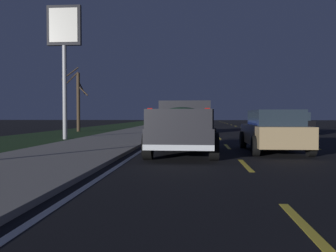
# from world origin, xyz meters

# --- Properties ---
(ground) EXTENTS (144.00, 144.00, 0.00)m
(ground) POSITION_xyz_m (27.00, 0.00, 0.00)
(ground) COLOR black
(sidewalk_shoulder) EXTENTS (108.00, 4.00, 0.12)m
(sidewalk_shoulder) POSITION_xyz_m (27.00, 7.45, 0.06)
(sidewalk_shoulder) COLOR gray
(sidewalk_shoulder) RESTS_ON ground
(grass_verge) EXTENTS (108.00, 6.00, 0.01)m
(grass_verge) POSITION_xyz_m (27.00, 12.45, 0.00)
(grass_verge) COLOR #1E3819
(grass_verge) RESTS_ON ground
(lane_markings) EXTENTS (108.00, 7.04, 0.01)m
(lane_markings) POSITION_xyz_m (30.03, 3.07, 0.00)
(lane_markings) COLOR yellow
(lane_markings) RESTS_ON ground
(pickup_truck) EXTENTS (5.47, 2.38, 1.87)m
(pickup_truck) POSITION_xyz_m (12.57, 3.50, 0.98)
(pickup_truck) COLOR #232328
(pickup_truck) RESTS_ON ground
(sedan_blue) EXTENTS (4.44, 2.08, 1.54)m
(sedan_blue) POSITION_xyz_m (28.14, 3.57, 0.78)
(sedan_blue) COLOR navy
(sedan_blue) RESTS_ON ground
(sedan_tan) EXTENTS (4.42, 2.05, 1.54)m
(sedan_tan) POSITION_xyz_m (13.40, 0.24, 0.78)
(sedan_tan) COLOR #9E845B
(sedan_tan) RESTS_ON ground
(sedan_red) EXTENTS (4.41, 2.04, 1.54)m
(sedan_red) POSITION_xyz_m (33.30, -3.47, 0.78)
(sedan_red) COLOR maroon
(sedan_red) RESTS_ON ground
(sedan_black) EXTENTS (4.41, 2.04, 1.54)m
(sedan_black) POSITION_xyz_m (26.10, -3.71, 0.78)
(sedan_black) COLOR black
(sedan_black) RESTS_ON ground
(gas_price_sign) EXTENTS (0.27, 1.90, 7.42)m
(gas_price_sign) POSITION_xyz_m (19.65, 10.41, 5.60)
(gas_price_sign) COLOR #99999E
(gas_price_sign) RESTS_ON ground
(bare_tree_far) EXTENTS (1.57, 1.96, 5.30)m
(bare_tree_far) POSITION_xyz_m (29.23, 12.81, 2.63)
(bare_tree_far) COLOR #423323
(bare_tree_far) RESTS_ON ground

